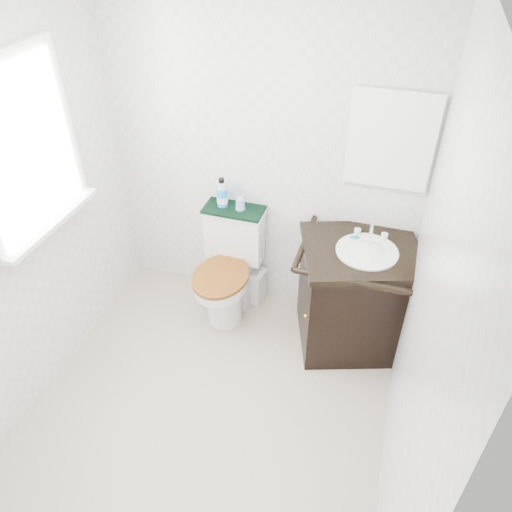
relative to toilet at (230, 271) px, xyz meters
The scene contains 14 objects.
floor 1.05m from the toilet, 79.57° to the right, with size 2.40×2.40×0.00m, color #ACA38B.
wall_back 0.89m from the toilet, 52.65° to the left, with size 2.40×2.40×0.00m, color silver.
wall_front 2.33m from the toilet, 85.30° to the right, with size 2.40×2.40×0.00m, color silver.
wall_left 1.58m from the toilet, 133.64° to the right, with size 2.40×2.40×0.00m, color silver.
wall_right 1.81m from the toilet, 37.11° to the right, with size 2.40×2.40×0.00m, color silver.
window 1.65m from the toilet, 141.22° to the right, with size 0.02×0.70×0.90m, color white.
mirror 1.49m from the toilet, 11.84° to the left, with size 0.50×0.02×0.60m, color silver.
toilet is the anchor object (origin of this frame).
vanity 0.95m from the toilet, ahead, with size 0.92×0.85×0.92m.
trash_bin 0.28m from the toilet, 44.88° to the left, with size 0.22×0.19×0.29m.
towel 0.48m from the toilet, 90.00° to the left, with size 0.43×0.22×0.02m, color black.
mouthwash_bottle 0.60m from the toilet, 123.12° to the left, with size 0.08×0.08×0.22m.
cup 0.54m from the toilet, 70.27° to the left, with size 0.07×0.07×0.09m, color #80A2D2.
soap_bar 1.00m from the toilet, ahead, with size 0.07×0.05×0.02m, color #176670.
Camera 1 is at (0.88, -1.75, 2.73)m, focal length 35.00 mm.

